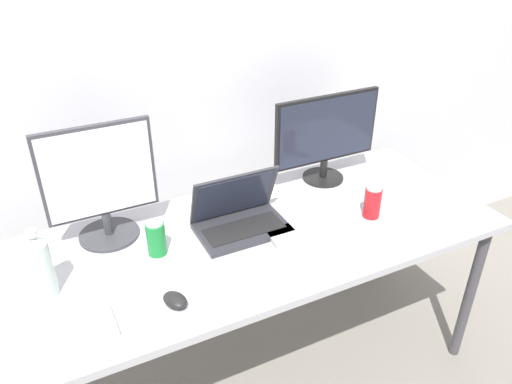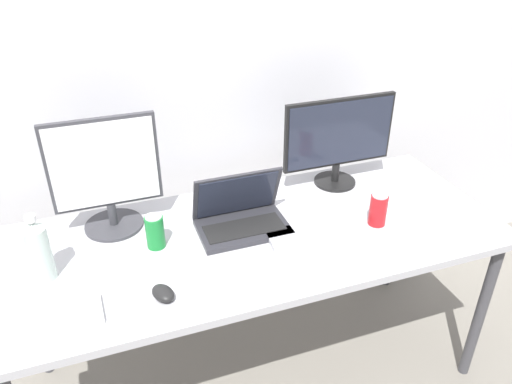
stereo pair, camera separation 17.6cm
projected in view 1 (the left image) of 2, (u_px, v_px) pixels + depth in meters
name	position (u px, v px, depth m)	size (l,w,h in m)	color
ground_plane	(256.00, 370.00, 2.22)	(16.00, 16.00, 0.00)	gray
wall_back	(192.00, 46.00, 2.02)	(7.00, 0.08, 2.60)	silver
work_desk	(256.00, 246.00, 1.88)	(1.85, 0.75, 0.74)	#424247
monitor_left	(100.00, 183.00, 1.72)	(0.39, 0.22, 0.44)	#38383D
monitor_center	(326.00, 135.00, 2.11)	(0.49, 0.18, 0.39)	black
laptop_silver	(239.00, 216.00, 1.86)	(0.33, 0.22, 0.22)	#2D2D33
keyboard_main	(41.00, 345.00, 1.37)	(0.40, 0.12, 0.02)	white
keyboard_aux	(315.00, 229.00, 1.86)	(0.37, 0.12, 0.02)	#B2B2B7
mouse_by_keyboard	(175.00, 300.00, 1.52)	(0.06, 0.09, 0.04)	black
water_bottle	(40.00, 266.00, 1.51)	(0.07, 0.07, 0.24)	silver
soda_can_near_keyboard	(372.00, 202.00, 1.92)	(0.07, 0.07, 0.13)	red
soda_can_by_laptop	(156.00, 238.00, 1.72)	(0.07, 0.07, 0.13)	#197F33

